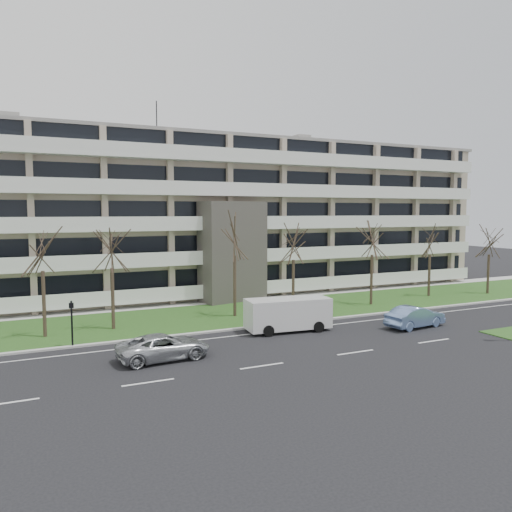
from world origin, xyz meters
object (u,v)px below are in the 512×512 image
white_van (289,311)px  pedestrian_signal (72,318)px  blue_sedan (415,317)px  silver_pickup (164,347)px

white_van → pedestrian_signal: size_ratio=2.11×
white_van → pedestrian_signal: 13.89m
blue_sedan → white_van: (-8.49, 2.89, 0.57)m
white_van → silver_pickup: bearing=-156.6°
silver_pickup → blue_sedan: (17.93, 0.01, 0.06)m
silver_pickup → white_van: bearing=-76.8°
silver_pickup → pedestrian_signal: (-4.31, 4.73, 1.09)m
silver_pickup → white_van: (9.44, 2.90, 0.63)m
blue_sedan → white_van: white_van is taller
blue_sedan → white_van: size_ratio=0.78×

